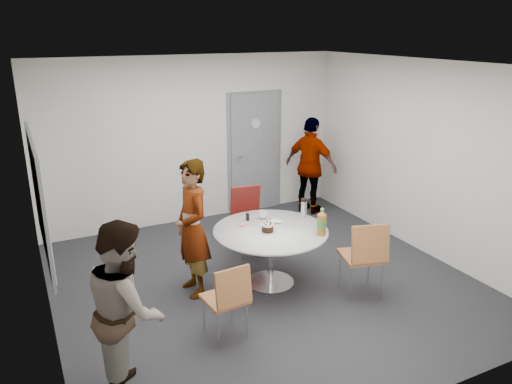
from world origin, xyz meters
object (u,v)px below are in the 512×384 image
chair_near_right (365,252)px  person_right (311,166)px  chair_near_left (228,295)px  chair_far (248,213)px  door (255,153)px  person_main (192,229)px  person_left (126,309)px  table (274,236)px  whiteboard (39,197)px

chair_near_right → person_right: (1.00, 2.78, 0.24)m
person_right → chair_near_right: bearing=133.7°
chair_near_left → chair_far: 2.19m
door → chair_near_left: (-1.98, -3.44, -0.51)m
person_main → person_left: bearing=-40.4°
chair_far → person_left: 3.09m
table → whiteboard: bearing=173.6°
person_main → door: bearing=137.4°
whiteboard → chair_near_right: size_ratio=1.94×
table → person_right: size_ratio=0.84×
person_main → person_left: size_ratio=1.04×
chair_near_right → person_right: bearing=86.1°
whiteboard → chair_near_left: size_ratio=2.22×
person_main → chair_far: bearing=123.0°
table → chair_near_right: (0.79, -0.79, -0.04)m
chair_far → person_left: size_ratio=0.59×
chair_near_left → chair_near_right: bearing=-2.6°
person_left → person_right: size_ratio=0.96×
chair_near_left → chair_near_right: chair_near_right is taller
door → chair_far: door is taller
chair_far → person_main: 1.38m
whiteboard → chair_far: (2.69, 0.73, -0.86)m
chair_near_left → person_right: (2.77, 2.85, 0.32)m
chair_near_left → person_left: 1.14m
chair_far → door: bearing=-113.1°
person_right → person_left: bearing=102.8°
table → person_main: size_ratio=0.84×
person_main → whiteboard: bearing=-94.4°
person_right → chair_far: bearing=93.8°
door → person_main: size_ratio=1.27×
table → chair_near_left: bearing=-138.6°
chair_near_left → chair_near_right: 1.77m
chair_near_left → person_right: 3.99m
chair_near_left → person_right: size_ratio=0.51×
chair_near_right → chair_near_left: bearing=-161.9°
whiteboard → person_left: bearing=-70.5°
door → person_main: bearing=-130.1°
whiteboard → door: bearing=32.7°
door → person_left: size_ratio=1.31×
door → chair_near_right: size_ratio=2.17×
chair_far → person_right: bearing=-143.5°
door → person_right: door is taller
door → whiteboard: (-3.56, -2.28, 0.42)m
person_main → person_left: 1.76m
table → person_main: 1.01m
table → chair_near_left: 1.31m
person_right → door: bearing=27.0°
whiteboard → chair_near_left: 2.16m
door → chair_near_right: door is taller
whiteboard → person_left: (0.51, -1.44, -0.64)m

